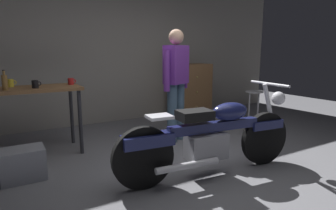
{
  "coord_description": "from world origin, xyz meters",
  "views": [
    {
      "loc": [
        -1.9,
        -2.53,
        1.35
      ],
      "look_at": [
        0.01,
        0.7,
        0.65
      ],
      "focal_mm": 30.62,
      "sensor_mm": 36.0,
      "label": 1
    }
  ],
  "objects_px": {
    "motorcycle": "(212,136)",
    "storage_bin": "(23,164)",
    "person_standing": "(176,80)",
    "mug_red_diner": "(71,81)",
    "bottle": "(5,82)",
    "shop_stool": "(254,99)",
    "mug_black_matte": "(35,84)",
    "mug_yellow_tall": "(10,83)",
    "wooden_dresser": "(190,91)"
  },
  "relations": [
    {
      "from": "person_standing",
      "to": "bottle",
      "type": "relative_size",
      "value": 6.93
    },
    {
      "from": "person_standing",
      "to": "mug_black_matte",
      "type": "relative_size",
      "value": 14.83
    },
    {
      "from": "person_standing",
      "to": "mug_black_matte",
      "type": "height_order",
      "value": "person_standing"
    },
    {
      "from": "mug_red_diner",
      "to": "mug_black_matte",
      "type": "xyz_separation_m",
      "value": [
        -0.47,
        -0.16,
        0.0
      ]
    },
    {
      "from": "motorcycle",
      "to": "storage_bin",
      "type": "xyz_separation_m",
      "value": [
        -1.81,
        0.93,
        -0.28
      ]
    },
    {
      "from": "shop_stool",
      "to": "bottle",
      "type": "xyz_separation_m",
      "value": [
        -3.93,
        0.24,
        0.5
      ]
    },
    {
      "from": "mug_red_diner",
      "to": "person_standing",
      "type": "bearing_deg",
      "value": -17.9
    },
    {
      "from": "mug_red_diner",
      "to": "shop_stool",
      "type": "bearing_deg",
      "value": -7.82
    },
    {
      "from": "motorcycle",
      "to": "storage_bin",
      "type": "height_order",
      "value": "motorcycle"
    },
    {
      "from": "motorcycle",
      "to": "mug_red_diner",
      "type": "relative_size",
      "value": 19.84
    },
    {
      "from": "storage_bin",
      "to": "bottle",
      "type": "bearing_deg",
      "value": 97.61
    },
    {
      "from": "wooden_dresser",
      "to": "storage_bin",
      "type": "distance_m",
      "value": 3.63
    },
    {
      "from": "storage_bin",
      "to": "mug_yellow_tall",
      "type": "bearing_deg",
      "value": 90.93
    },
    {
      "from": "storage_bin",
      "to": "bottle",
      "type": "relative_size",
      "value": 1.83
    },
    {
      "from": "motorcycle",
      "to": "wooden_dresser",
      "type": "height_order",
      "value": "wooden_dresser"
    },
    {
      "from": "wooden_dresser",
      "to": "bottle",
      "type": "relative_size",
      "value": 4.56
    },
    {
      "from": "motorcycle",
      "to": "mug_yellow_tall",
      "type": "bearing_deg",
      "value": 140.19
    },
    {
      "from": "wooden_dresser",
      "to": "mug_yellow_tall",
      "type": "distance_m",
      "value": 3.35
    },
    {
      "from": "wooden_dresser",
      "to": "bottle",
      "type": "distance_m",
      "value": 3.5
    },
    {
      "from": "mug_black_matte",
      "to": "bottle",
      "type": "distance_m",
      "value": 0.34
    },
    {
      "from": "storage_bin",
      "to": "person_standing",
      "type": "bearing_deg",
      "value": 9.13
    },
    {
      "from": "mug_black_matte",
      "to": "mug_yellow_tall",
      "type": "relative_size",
      "value": 0.95
    },
    {
      "from": "mug_yellow_tall",
      "to": "mug_red_diner",
      "type": "bearing_deg",
      "value": -10.07
    },
    {
      "from": "motorcycle",
      "to": "storage_bin",
      "type": "distance_m",
      "value": 2.05
    },
    {
      "from": "person_standing",
      "to": "storage_bin",
      "type": "height_order",
      "value": "person_standing"
    },
    {
      "from": "wooden_dresser",
      "to": "mug_black_matte",
      "type": "relative_size",
      "value": 9.77
    },
    {
      "from": "person_standing",
      "to": "mug_yellow_tall",
      "type": "height_order",
      "value": "person_standing"
    },
    {
      "from": "motorcycle",
      "to": "mug_yellow_tall",
      "type": "xyz_separation_m",
      "value": [
        -1.82,
        1.86,
        0.5
      ]
    },
    {
      "from": "mug_red_diner",
      "to": "mug_black_matte",
      "type": "bearing_deg",
      "value": -161.08
    },
    {
      "from": "mug_black_matte",
      "to": "mug_yellow_tall",
      "type": "xyz_separation_m",
      "value": [
        -0.27,
        0.29,
        0.0
      ]
    },
    {
      "from": "storage_bin",
      "to": "mug_black_matte",
      "type": "relative_size",
      "value": 3.91
    },
    {
      "from": "storage_bin",
      "to": "mug_red_diner",
      "type": "distance_m",
      "value": 1.33
    },
    {
      "from": "wooden_dresser",
      "to": "bottle",
      "type": "xyz_separation_m",
      "value": [
        -3.34,
        -0.94,
        0.45
      ]
    },
    {
      "from": "motorcycle",
      "to": "mug_black_matte",
      "type": "distance_m",
      "value": 2.27
    },
    {
      "from": "shop_stool",
      "to": "bottle",
      "type": "relative_size",
      "value": 2.66
    },
    {
      "from": "wooden_dresser",
      "to": "mug_red_diner",
      "type": "height_order",
      "value": "wooden_dresser"
    },
    {
      "from": "mug_yellow_tall",
      "to": "wooden_dresser",
      "type": "bearing_deg",
      "value": 10.75
    },
    {
      "from": "shop_stool",
      "to": "mug_red_diner",
      "type": "bearing_deg",
      "value": 172.18
    },
    {
      "from": "bottle",
      "to": "person_standing",
      "type": "bearing_deg",
      "value": -6.84
    },
    {
      "from": "motorcycle",
      "to": "mug_yellow_tall",
      "type": "height_order",
      "value": "mug_yellow_tall"
    },
    {
      "from": "wooden_dresser",
      "to": "mug_red_diner",
      "type": "xyz_separation_m",
      "value": [
        -2.54,
        -0.75,
        0.39
      ]
    },
    {
      "from": "shop_stool",
      "to": "mug_black_matte",
      "type": "bearing_deg",
      "value": 175.72
    },
    {
      "from": "motorcycle",
      "to": "bottle",
      "type": "distance_m",
      "value": 2.5
    },
    {
      "from": "motorcycle",
      "to": "person_standing",
      "type": "relative_size",
      "value": 1.31
    },
    {
      "from": "mug_red_diner",
      "to": "bottle",
      "type": "xyz_separation_m",
      "value": [
        -0.8,
        -0.19,
        0.05
      ]
    },
    {
      "from": "person_standing",
      "to": "mug_red_diner",
      "type": "distance_m",
      "value": 1.5
    },
    {
      "from": "motorcycle",
      "to": "bottle",
      "type": "xyz_separation_m",
      "value": [
        -1.89,
        1.54,
        0.55
      ]
    },
    {
      "from": "mug_black_matte",
      "to": "bottle",
      "type": "xyz_separation_m",
      "value": [
        -0.33,
        -0.03,
        0.05
      ]
    },
    {
      "from": "shop_stool",
      "to": "mug_red_diner",
      "type": "xyz_separation_m",
      "value": [
        -3.13,
        0.43,
        0.45
      ]
    },
    {
      "from": "motorcycle",
      "to": "mug_black_matte",
      "type": "height_order",
      "value": "mug_black_matte"
    }
  ]
}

